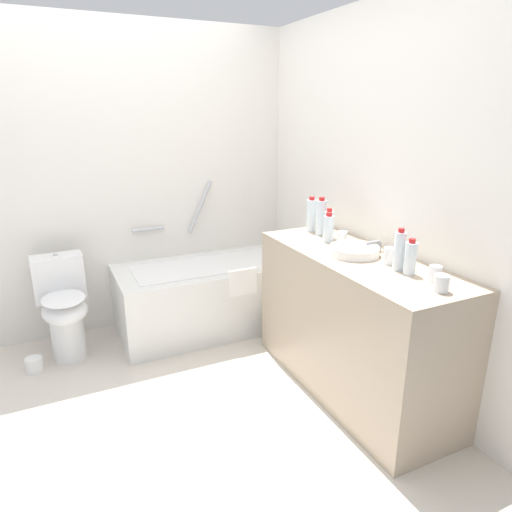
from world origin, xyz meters
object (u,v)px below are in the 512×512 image
(water_bottle_3, at_px, (410,258))
(drinking_glass_2, at_px, (442,283))
(drinking_glass_1, at_px, (390,256))
(toilet, at_px, (64,307))
(sink_basin, at_px, (354,251))
(drinking_glass_0, at_px, (435,274))
(water_bottle_1, at_px, (329,224))
(water_bottle_4, at_px, (321,217))
(bathtub, at_px, (211,293))
(sink_faucet, at_px, (378,246))
(water_bottle_0, at_px, (311,215))
(toilet_paper_roll, at_px, (34,365))
(water_bottle_5, at_px, (328,228))
(water_bottle_2, at_px, (399,251))
(drinking_glass_3, at_px, (342,238))

(water_bottle_3, xyz_separation_m, drinking_glass_2, (-0.03, -0.25, -0.05))
(drinking_glass_2, bearing_deg, drinking_glass_1, 81.92)
(toilet, relative_size, drinking_glass_2, 9.06)
(sink_basin, distance_m, drinking_glass_0, 0.53)
(water_bottle_1, distance_m, water_bottle_4, 0.09)
(water_bottle_4, relative_size, drinking_glass_1, 2.83)
(bathtub, bearing_deg, drinking_glass_1, -67.54)
(sink_faucet, bearing_deg, water_bottle_0, 100.64)
(bathtub, height_order, sink_basin, bathtub)
(bathtub, height_order, toilet_paper_roll, bathtub)
(water_bottle_5, relative_size, drinking_glass_2, 2.38)
(drinking_glass_0, distance_m, toilet_paper_roll, 2.61)
(water_bottle_0, relative_size, water_bottle_4, 0.95)
(water_bottle_2, height_order, toilet_paper_roll, water_bottle_2)
(water_bottle_3, distance_m, drinking_glass_1, 0.18)
(sink_basin, bearing_deg, drinking_glass_1, -69.45)
(water_bottle_5, height_order, drinking_glass_2, water_bottle_5)
(water_bottle_0, relative_size, water_bottle_5, 1.28)
(drinking_glass_0, bearing_deg, water_bottle_0, 91.65)
(sink_basin, relative_size, drinking_glass_1, 3.16)
(sink_basin, xyz_separation_m, toilet_paper_roll, (-1.82, 1.03, -0.86))
(water_bottle_0, relative_size, toilet_paper_roll, 2.23)
(toilet, bearing_deg, water_bottle_0, 68.46)
(water_bottle_2, relative_size, water_bottle_3, 1.19)
(sink_faucet, distance_m, toilet_paper_roll, 2.40)
(drinking_glass_0, height_order, drinking_glass_2, same)
(drinking_glass_2, bearing_deg, drinking_glass_3, 87.29)
(sink_faucet, distance_m, water_bottle_5, 0.35)
(water_bottle_2, relative_size, drinking_glass_3, 2.58)
(water_bottle_1, xyz_separation_m, drinking_glass_1, (0.00, -0.60, -0.05))
(water_bottle_3, bearing_deg, drinking_glass_2, -98.01)
(water_bottle_3, xyz_separation_m, drinking_glass_1, (0.03, 0.18, -0.04))
(bathtub, bearing_deg, sink_basin, -67.20)
(bathtub, bearing_deg, water_bottle_0, -46.50)
(sink_faucet, xyz_separation_m, water_bottle_2, (-0.12, -0.31, 0.08))
(water_bottle_4, relative_size, drinking_glass_0, 3.19)
(water_bottle_5, bearing_deg, toilet, 151.73)
(sink_faucet, height_order, water_bottle_2, water_bottle_2)
(toilet_paper_roll, bearing_deg, sink_basin, -29.63)
(water_bottle_2, height_order, water_bottle_3, water_bottle_2)
(toilet, distance_m, sink_faucet, 2.17)
(drinking_glass_2, height_order, drinking_glass_3, drinking_glass_3)
(water_bottle_4, bearing_deg, water_bottle_2, -91.87)
(toilet, bearing_deg, water_bottle_1, 62.81)
(water_bottle_2, xyz_separation_m, drinking_glass_0, (0.05, -0.21, -0.07))
(drinking_glass_0, xyz_separation_m, drinking_glass_2, (-0.07, -0.11, -0.00))
(water_bottle_1, bearing_deg, toilet_paper_roll, 161.12)
(drinking_glass_1, bearing_deg, water_bottle_4, 90.54)
(water_bottle_3, bearing_deg, water_bottle_5, 92.85)
(toilet, distance_m, water_bottle_4, 1.90)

